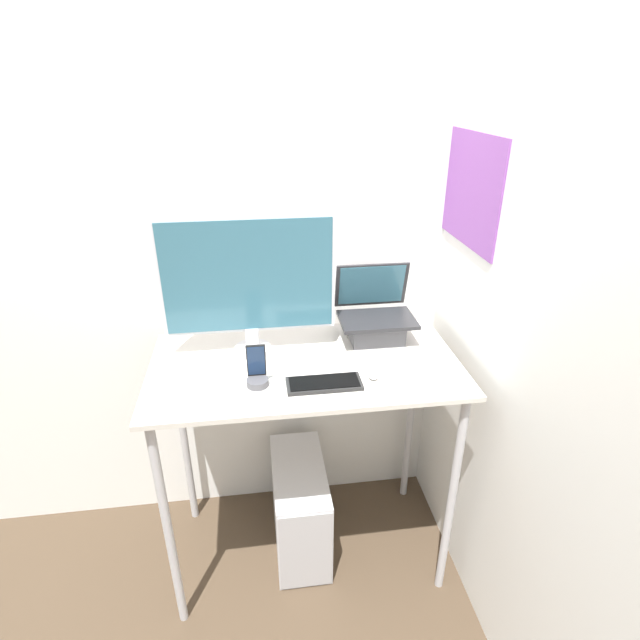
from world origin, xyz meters
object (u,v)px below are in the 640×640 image
Objects in this scene: keyboard at (324,383)px; cell_phone at (257,375)px; monitor at (249,283)px; mouse at (373,374)px; laptop at (376,321)px; computer_tower at (300,506)px.

keyboard is 0.24m from cell_phone.
mouse is at bearing -31.49° from monitor.
laptop reaches higher than cell_phone.
monitor reaches higher than computer_tower.
keyboard is (0.25, -0.29, -0.29)m from monitor.
cell_phone reaches higher than keyboard.
keyboard is 0.84m from computer_tower.
laptop is at bearing 74.96° from mouse.
computer_tower is (-0.08, 0.21, -0.81)m from keyboard.
monitor is 0.48m from keyboard.
mouse is 0.42m from cell_phone.
monitor is 1.30× the size of computer_tower.
monitor reaches higher than keyboard.
keyboard is at bearing -129.02° from laptop.
computer_tower is at bearing -25.42° from monitor.
laptop is 0.43m from keyboard.
cell_phone reaches higher than mouse.
monitor is at bearing 92.72° from cell_phone.
laptop is 1.14× the size of keyboard.
monitor reaches higher than laptop.
monitor is (-0.51, -0.04, 0.21)m from laptop.
monitor reaches higher than mouse.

